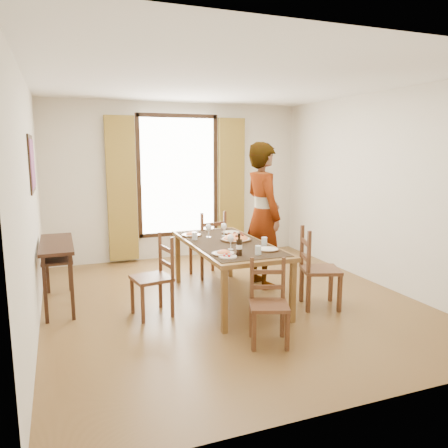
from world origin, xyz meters
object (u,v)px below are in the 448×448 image
object	(u,v)px
console_table	(57,252)
man	(263,215)
pasta_platter	(236,237)
dining_table	(228,247)

from	to	relation	value
console_table	man	world-z (taller)	man
console_table	pasta_platter	distance (m)	2.22
dining_table	man	bearing A→B (deg)	30.91
dining_table	pasta_platter	distance (m)	0.19
man	pasta_platter	bearing A→B (deg)	120.29
dining_table	man	size ratio (longest dim) A/B	1.00
pasta_platter	console_table	bearing A→B (deg)	167.43
dining_table	console_table	bearing A→B (deg)	164.83
dining_table	pasta_platter	bearing A→B (deg)	26.17
console_table	dining_table	distance (m)	2.10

